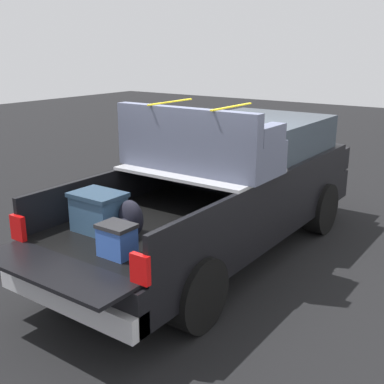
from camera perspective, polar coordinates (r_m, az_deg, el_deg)
ground_plane at (r=7.19m, az=2.80°, el=-7.31°), size 40.00×40.00×0.00m
pickup_truck at (r=7.16m, az=4.48°, el=0.76°), size 6.05×2.09×2.23m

